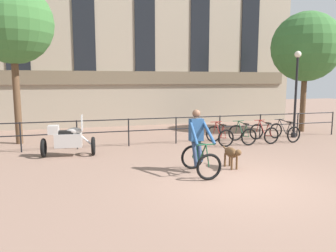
{
  "coord_description": "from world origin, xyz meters",
  "views": [
    {
      "loc": [
        -3.89,
        -6.88,
        2.48
      ],
      "look_at": [
        -1.02,
        2.86,
        1.05
      ],
      "focal_mm": 35.0,
      "sensor_mm": 36.0,
      "label": 1
    }
  ],
  "objects_px": {
    "cyclist_with_bike": "(198,145)",
    "dog": "(232,153)",
    "parked_bicycle_far_end": "(285,132)",
    "parked_bicycle_mid_right": "(264,133)",
    "parked_motorcycle": "(68,139)",
    "parked_bicycle_near_lamp": "(220,135)",
    "parked_bicycle_mid_left": "(242,134)",
    "street_lamp": "(296,89)"
  },
  "relations": [
    {
      "from": "parked_motorcycle",
      "to": "parked_bicycle_mid_right",
      "type": "distance_m",
      "value": 7.59
    },
    {
      "from": "parked_bicycle_mid_left",
      "to": "parked_bicycle_far_end",
      "type": "height_order",
      "value": "same"
    },
    {
      "from": "dog",
      "to": "parked_bicycle_near_lamp",
      "type": "bearing_deg",
      "value": 68.25
    },
    {
      "from": "cyclist_with_bike",
      "to": "parked_bicycle_near_lamp",
      "type": "distance_m",
      "value": 4.14
    },
    {
      "from": "parked_bicycle_near_lamp",
      "to": "street_lamp",
      "type": "height_order",
      "value": "street_lamp"
    },
    {
      "from": "dog",
      "to": "parked_motorcycle",
      "type": "bearing_deg",
      "value": 145.07
    },
    {
      "from": "dog",
      "to": "street_lamp",
      "type": "relative_size",
      "value": 0.27
    },
    {
      "from": "parked_bicycle_mid_left",
      "to": "street_lamp",
      "type": "bearing_deg",
      "value": -169.33
    },
    {
      "from": "cyclist_with_bike",
      "to": "dog",
      "type": "bearing_deg",
      "value": 6.71
    },
    {
      "from": "parked_bicycle_near_lamp",
      "to": "parked_bicycle_mid_left",
      "type": "xyz_separation_m",
      "value": [
        0.98,
        -0.0,
        -0.0
      ]
    },
    {
      "from": "parked_motorcycle",
      "to": "parked_bicycle_mid_right",
      "type": "relative_size",
      "value": 1.56
    },
    {
      "from": "dog",
      "to": "street_lamp",
      "type": "bearing_deg",
      "value": 35.63
    },
    {
      "from": "parked_bicycle_near_lamp",
      "to": "parked_bicycle_mid_right",
      "type": "height_order",
      "value": "same"
    },
    {
      "from": "parked_bicycle_near_lamp",
      "to": "parked_bicycle_mid_left",
      "type": "height_order",
      "value": "same"
    },
    {
      "from": "cyclist_with_bike",
      "to": "dog",
      "type": "xyz_separation_m",
      "value": [
        1.07,
        0.15,
        -0.33
      ]
    },
    {
      "from": "cyclist_with_bike",
      "to": "parked_bicycle_mid_right",
      "type": "bearing_deg",
      "value": 38.17
    },
    {
      "from": "parked_bicycle_far_end",
      "to": "street_lamp",
      "type": "height_order",
      "value": "street_lamp"
    },
    {
      "from": "parked_bicycle_near_lamp",
      "to": "parked_bicycle_far_end",
      "type": "relative_size",
      "value": 0.96
    },
    {
      "from": "cyclist_with_bike",
      "to": "dog",
      "type": "distance_m",
      "value": 1.13
    },
    {
      "from": "parked_bicycle_near_lamp",
      "to": "parked_bicycle_far_end",
      "type": "xyz_separation_m",
      "value": [
        2.93,
        0.0,
        0.0
      ]
    },
    {
      "from": "street_lamp",
      "to": "parked_bicycle_far_end",
      "type": "bearing_deg",
      "value": -147.84
    },
    {
      "from": "parked_motorcycle",
      "to": "parked_bicycle_mid_left",
      "type": "relative_size",
      "value": 1.56
    },
    {
      "from": "parked_bicycle_mid_right",
      "to": "parked_bicycle_far_end",
      "type": "distance_m",
      "value": 0.98
    },
    {
      "from": "parked_bicycle_far_end",
      "to": "street_lamp",
      "type": "distance_m",
      "value": 2.02
    },
    {
      "from": "parked_bicycle_mid_left",
      "to": "parked_bicycle_mid_right",
      "type": "height_order",
      "value": "same"
    },
    {
      "from": "parked_bicycle_mid_right",
      "to": "dog",
      "type": "bearing_deg",
      "value": 45.71
    },
    {
      "from": "parked_motorcycle",
      "to": "parked_bicycle_near_lamp",
      "type": "relative_size",
      "value": 1.54
    },
    {
      "from": "cyclist_with_bike",
      "to": "parked_bicycle_near_lamp",
      "type": "xyz_separation_m",
      "value": [
        2.26,
        3.44,
        -0.41
      ]
    },
    {
      "from": "parked_bicycle_mid_right",
      "to": "parked_bicycle_mid_left",
      "type": "bearing_deg",
      "value": -0.71
    },
    {
      "from": "cyclist_with_bike",
      "to": "parked_motorcycle",
      "type": "xyz_separation_m",
      "value": [
        -3.36,
        3.02,
        -0.2
      ]
    },
    {
      "from": "parked_motorcycle",
      "to": "parked_bicycle_far_end",
      "type": "relative_size",
      "value": 1.49
    },
    {
      "from": "dog",
      "to": "parked_bicycle_far_end",
      "type": "bearing_deg",
      "value": 36.69
    },
    {
      "from": "dog",
      "to": "street_lamp",
      "type": "distance_m",
      "value": 6.51
    },
    {
      "from": "parked_bicycle_near_lamp",
      "to": "parked_motorcycle",
      "type": "bearing_deg",
      "value": 2.75
    },
    {
      "from": "parked_bicycle_mid_right",
      "to": "street_lamp",
      "type": "height_order",
      "value": "street_lamp"
    },
    {
      "from": "cyclist_with_bike",
      "to": "street_lamp",
      "type": "bearing_deg",
      "value": 32.27
    },
    {
      "from": "parked_bicycle_far_end",
      "to": "dog",
      "type": "bearing_deg",
      "value": 32.81
    },
    {
      "from": "parked_bicycle_mid_right",
      "to": "street_lamp",
      "type": "distance_m",
      "value": 2.59
    },
    {
      "from": "cyclist_with_bike",
      "to": "parked_bicycle_mid_right",
      "type": "xyz_separation_m",
      "value": [
        4.21,
        3.44,
        -0.41
      ]
    },
    {
      "from": "dog",
      "to": "parked_bicycle_far_end",
      "type": "relative_size",
      "value": 0.85
    },
    {
      "from": "dog",
      "to": "cyclist_with_bike",
      "type": "bearing_deg",
      "value": -174.19
    },
    {
      "from": "cyclist_with_bike",
      "to": "parked_motorcycle",
      "type": "distance_m",
      "value": 4.52
    }
  ]
}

